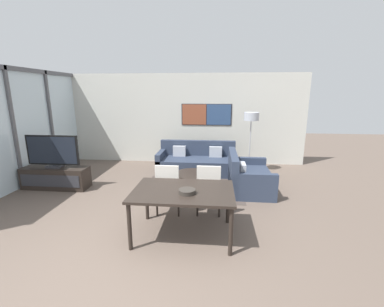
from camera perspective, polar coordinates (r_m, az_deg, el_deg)
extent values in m
plane|color=brown|center=(3.69, -15.99, -24.19)|extent=(24.00, 24.00, 0.00)
cube|color=silver|center=(8.22, -2.97, 7.66)|extent=(7.86, 0.06, 2.80)
cube|color=#2D2D33|center=(8.08, 3.23, 8.63)|extent=(1.57, 0.01, 0.66)
cube|color=brown|center=(8.10, 0.50, 8.66)|extent=(0.74, 0.02, 0.62)
cube|color=navy|center=(8.07, 5.96, 8.57)|extent=(0.74, 0.02, 0.62)
cube|color=silver|center=(7.15, -35.02, 4.39)|extent=(0.02, 5.39, 2.80)
cube|color=#515156|center=(7.10, -36.33, 15.19)|extent=(0.07, 5.39, 0.10)
cube|color=#515156|center=(7.13, -34.83, 4.40)|extent=(0.07, 0.08, 2.80)
cube|color=#515156|center=(8.19, -28.85, 6.01)|extent=(0.07, 0.08, 2.80)
cube|color=#473D38|center=(6.14, 0.17, -7.77)|extent=(2.33, 1.67, 0.01)
cube|color=black|center=(6.90, -27.97, -4.77)|extent=(1.53, 0.46, 0.51)
cube|color=#2D2D33|center=(6.72, -29.05, -5.37)|extent=(1.40, 0.01, 0.28)
cube|color=#2D2D33|center=(6.83, -28.22, -2.55)|extent=(0.36, 0.20, 0.05)
cube|color=#2D2D33|center=(6.81, -28.28, -2.02)|extent=(0.06, 0.03, 0.08)
cube|color=black|center=(6.74, -28.59, 0.67)|extent=(1.25, 0.04, 0.70)
cube|color=black|center=(6.73, -28.70, 0.63)|extent=(1.16, 0.01, 0.63)
cube|color=#2D384C|center=(7.25, 1.06, -2.70)|extent=(2.18, 0.95, 0.42)
cube|color=#2D384C|center=(7.58, 1.30, -0.28)|extent=(2.18, 0.16, 0.86)
cube|color=#2D384C|center=(7.37, -6.87, -1.80)|extent=(0.14, 0.95, 0.60)
cube|color=#2D384C|center=(7.22, 9.16, -2.19)|extent=(0.14, 0.95, 0.60)
cube|color=#B2B7C1|center=(7.42, -2.82, 0.54)|extent=(0.36, 0.12, 0.30)
cube|color=#B2B7C1|center=(7.35, 5.27, 0.37)|extent=(0.36, 0.12, 0.30)
cube|color=#2D384C|center=(6.19, 12.69, -5.90)|extent=(0.95, 1.50, 0.42)
cube|color=#2D384C|center=(6.08, 9.08, -3.91)|extent=(0.16, 1.50, 0.86)
cube|color=#2D384C|center=(5.52, 13.60, -7.34)|extent=(0.95, 0.14, 0.60)
cube|color=#2D384C|center=(6.80, 12.04, -3.30)|extent=(0.95, 0.14, 0.60)
cube|color=#B2B7C1|center=(5.73, 11.14, -3.59)|extent=(0.12, 0.36, 0.30)
cylinder|color=black|center=(6.13, 0.17, -7.68)|extent=(0.38, 0.38, 0.03)
cylinder|color=black|center=(6.08, 0.17, -6.30)|extent=(0.15, 0.15, 0.34)
cylinder|color=black|center=(6.02, 0.17, -4.58)|extent=(0.85, 0.85, 0.04)
cube|color=black|center=(3.99, -1.95, -8.38)|extent=(1.55, 1.05, 0.04)
cylinder|color=black|center=(3.89, -13.71, -15.55)|extent=(0.06, 0.06, 0.72)
cylinder|color=black|center=(3.71, 8.63, -16.82)|extent=(0.06, 0.06, 0.72)
cylinder|color=black|center=(4.69, -10.00, -10.17)|extent=(0.06, 0.06, 0.72)
cylinder|color=black|center=(4.54, 8.00, -10.90)|extent=(0.06, 0.06, 0.72)
cube|color=beige|center=(4.91, -5.05, -8.00)|extent=(0.46, 0.46, 0.06)
cube|color=beige|center=(4.62, -5.57, -5.68)|extent=(0.42, 0.05, 0.50)
cylinder|color=black|center=(4.86, -7.79, -11.29)|extent=(0.04, 0.04, 0.41)
cylinder|color=black|center=(4.78, -3.02, -11.57)|extent=(0.04, 0.04, 0.41)
cylinder|color=black|center=(5.21, -6.79, -9.48)|extent=(0.04, 0.04, 0.41)
cylinder|color=black|center=(5.15, -2.37, -9.70)|extent=(0.04, 0.04, 0.41)
cube|color=beige|center=(4.87, 3.75, -8.14)|extent=(0.46, 0.46, 0.06)
cube|color=beige|center=(4.58, 3.73, -5.82)|extent=(0.42, 0.05, 0.50)
cylinder|color=black|center=(4.79, 1.19, -11.54)|extent=(0.04, 0.04, 0.41)
cylinder|color=black|center=(4.78, 6.08, -11.67)|extent=(0.04, 0.04, 0.41)
cylinder|color=black|center=(5.15, 1.52, -9.67)|extent=(0.04, 0.04, 0.41)
cylinder|color=black|center=(5.14, 6.04, -9.78)|extent=(0.04, 0.04, 0.41)
cylinder|color=#332D28|center=(3.84, -1.11, -8.42)|extent=(0.25, 0.25, 0.06)
torus|color=#332D28|center=(3.83, -1.11, -8.08)|extent=(0.25, 0.25, 0.02)
cylinder|color=#2D2D33|center=(7.50, 12.43, -4.05)|extent=(0.28, 0.28, 0.02)
cylinder|color=#B7B7BC|center=(7.31, 12.72, 1.49)|extent=(0.03, 0.03, 1.46)
cylinder|color=#B2B7C1|center=(7.19, 13.07, 8.03)|extent=(0.40, 0.40, 0.22)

